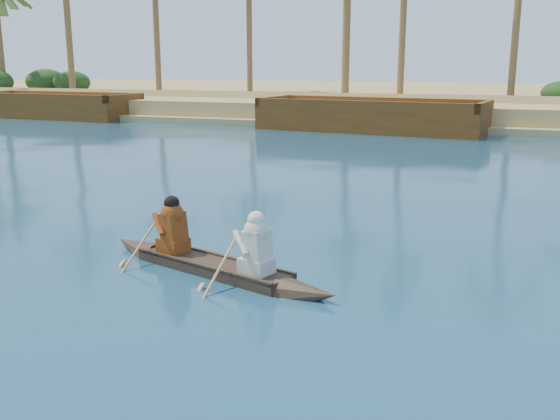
% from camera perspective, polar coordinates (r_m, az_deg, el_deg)
% --- Properties ---
extents(sandy_embankment, '(150.00, 51.00, 1.50)m').
position_cam_1_polar(sandy_embankment, '(59.25, 23.99, 9.09)').
color(sandy_embankment, tan).
rests_on(sandy_embankment, ground).
extents(canoe, '(5.18, 2.19, 1.43)m').
position_cam_1_polar(canoe, '(11.10, -6.17, -4.28)').
color(canoe, '#3C2C20').
rests_on(canoe, ground).
extents(barge_left, '(12.17, 4.58, 2.00)m').
position_cam_1_polar(barge_left, '(46.30, -19.86, 8.82)').
color(barge_left, brown).
rests_on(barge_left, ground).
extents(barge_mid, '(12.70, 5.41, 2.05)m').
position_cam_1_polar(barge_mid, '(35.14, 8.29, 8.34)').
color(barge_mid, brown).
rests_on(barge_mid, ground).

